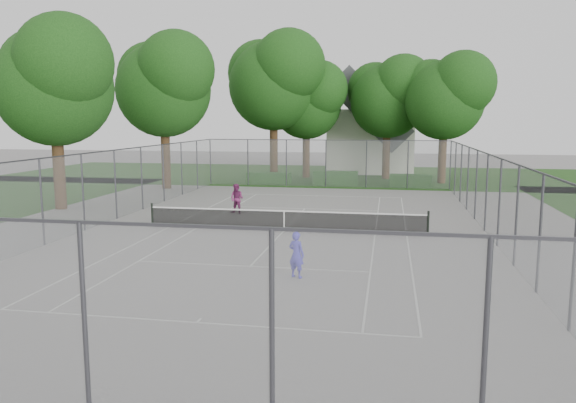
% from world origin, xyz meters
% --- Properties ---
extents(ground, '(120.00, 120.00, 0.00)m').
position_xyz_m(ground, '(0.00, 0.00, 0.00)').
color(ground, slate).
rests_on(ground, ground).
extents(grass_far, '(60.00, 20.00, 0.00)m').
position_xyz_m(grass_far, '(0.00, 26.00, 0.00)').
color(grass_far, '#1A3F12').
rests_on(grass_far, ground).
extents(court_markings, '(11.03, 23.83, 0.01)m').
position_xyz_m(court_markings, '(0.00, 0.00, 0.01)').
color(court_markings, beige).
rests_on(court_markings, ground).
extents(tennis_net, '(12.87, 0.10, 1.10)m').
position_xyz_m(tennis_net, '(0.00, 0.00, 0.51)').
color(tennis_net, black).
rests_on(tennis_net, ground).
extents(perimeter_fence, '(18.08, 34.08, 3.52)m').
position_xyz_m(perimeter_fence, '(0.00, 0.00, 1.81)').
color(perimeter_fence, '#38383D').
rests_on(perimeter_fence, ground).
extents(tree_far_left, '(8.50, 7.76, 12.21)m').
position_xyz_m(tree_far_left, '(-4.82, 21.52, 8.40)').
color(tree_far_left, '#382414').
rests_on(tree_far_left, ground).
extents(tree_far_midleft, '(6.89, 6.29, 9.90)m').
position_xyz_m(tree_far_midleft, '(-2.35, 23.40, 6.80)').
color(tree_far_midleft, '#382414').
rests_on(tree_far_midleft, ground).
extents(tree_far_midright, '(7.16, 6.53, 10.29)m').
position_xyz_m(tree_far_midright, '(4.48, 23.58, 7.07)').
color(tree_far_midright, '#382414').
rests_on(tree_far_midright, ground).
extents(tree_far_right, '(7.09, 6.47, 10.19)m').
position_xyz_m(tree_far_right, '(8.87, 21.01, 7.00)').
color(tree_far_right, '#382414').
rests_on(tree_far_right, ground).
extents(tree_side_back, '(7.76, 7.08, 11.15)m').
position_xyz_m(tree_side_back, '(-11.30, 13.90, 7.67)').
color(tree_side_back, '#382414').
rests_on(tree_side_back, ground).
extents(tree_side_front, '(7.37, 6.73, 10.59)m').
position_xyz_m(tree_side_front, '(-13.53, 3.87, 7.28)').
color(tree_side_front, '#382414').
rests_on(tree_side_front, ground).
extents(hedge_left, '(3.47, 1.04, 0.87)m').
position_xyz_m(hedge_left, '(-4.67, 18.40, 0.43)').
color(hedge_left, '#204F19').
rests_on(hedge_left, ground).
extents(hedge_mid, '(3.40, 0.97, 1.07)m').
position_xyz_m(hedge_mid, '(0.62, 18.29, 0.53)').
color(hedge_mid, '#204F19').
rests_on(hedge_mid, ground).
extents(hedge_right, '(3.08, 1.13, 0.93)m').
position_xyz_m(hedge_right, '(6.26, 18.10, 0.46)').
color(hedge_right, '#204F19').
rests_on(hedge_right, ground).
extents(house, '(7.87, 6.10, 9.80)m').
position_xyz_m(house, '(2.92, 29.35, 3.95)').
color(house, silver).
rests_on(house, ground).
extents(girl_player, '(0.65, 0.55, 1.51)m').
position_xyz_m(girl_player, '(1.79, -7.43, 0.75)').
color(girl_player, '#3D35C7').
rests_on(girl_player, ground).
extents(woman_player, '(0.90, 0.77, 1.60)m').
position_xyz_m(woman_player, '(-3.37, 4.17, 0.80)').
color(woman_player, '#7E2A60').
rests_on(woman_player, ground).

